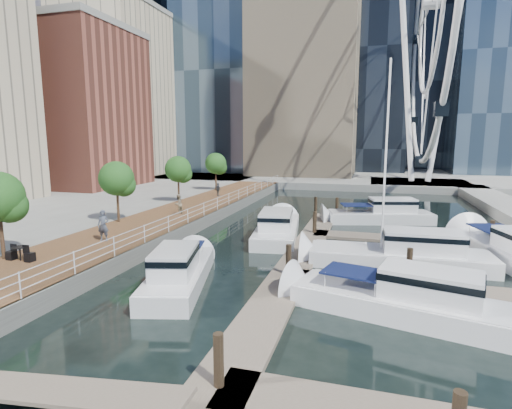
% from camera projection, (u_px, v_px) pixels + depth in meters
% --- Properties ---
extents(ground, '(520.00, 520.00, 0.00)m').
position_uv_depth(ground, '(161.00, 344.00, 14.20)').
color(ground, black).
rests_on(ground, ground).
extents(boardwalk, '(6.00, 60.00, 1.00)m').
position_uv_depth(boardwalk, '(154.00, 227.00, 30.80)').
color(boardwalk, brown).
rests_on(boardwalk, ground).
extents(seawall, '(0.25, 60.00, 1.00)m').
position_uv_depth(seawall, '(189.00, 230.00, 29.99)').
color(seawall, '#595954').
rests_on(seawall, ground).
extents(land_far, '(200.00, 114.00, 1.00)m').
position_uv_depth(land_far, '(345.00, 164.00, 110.87)').
color(land_far, gray).
rests_on(land_far, ground).
extents(pier, '(14.00, 12.00, 1.00)m').
position_uv_depth(pier, '(419.00, 185.00, 59.62)').
color(pier, gray).
rests_on(pier, ground).
extents(railing, '(0.10, 60.00, 1.05)m').
position_uv_depth(railing, '(188.00, 216.00, 29.85)').
color(railing, white).
rests_on(railing, boardwalk).
extents(floating_docks, '(16.00, 34.00, 2.60)m').
position_uv_depth(floating_docks, '(387.00, 266.00, 21.41)').
color(floating_docks, '#6D6051').
rests_on(floating_docks, ground).
extents(midrise_condos, '(19.00, 67.00, 28.00)m').
position_uv_depth(midrise_condos, '(15.00, 86.00, 46.64)').
color(midrise_condos, '#BCAD8E').
rests_on(midrise_condos, ground).
extents(ferris_wheel, '(5.80, 45.60, 47.80)m').
position_uv_depth(ferris_wheel, '(431.00, 4.00, 55.53)').
color(ferris_wheel, white).
rests_on(ferris_wheel, ground).
extents(street_trees, '(2.60, 42.60, 4.60)m').
position_uv_depth(street_trees, '(116.00, 179.00, 29.90)').
color(street_trees, '#3F2B1C').
rests_on(street_trees, ground).
extents(yacht_foreground, '(10.02, 4.88, 2.15)m').
position_uv_depth(yacht_foreground, '(400.00, 316.00, 16.46)').
color(yacht_foreground, silver).
rests_on(yacht_foreground, ground).
extents(pedestrian_near, '(0.77, 0.58, 1.93)m').
position_uv_depth(pedestrian_near, '(103.00, 225.00, 24.52)').
color(pedestrian_near, '#464E5D').
rests_on(pedestrian_near, boardwalk).
extents(pedestrian_mid, '(0.79, 0.93, 1.66)m').
position_uv_depth(pedestrian_mid, '(178.00, 204.00, 33.49)').
color(pedestrian_mid, gray).
rests_on(pedestrian_mid, boardwalk).
extents(pedestrian_far, '(0.92, 0.76, 1.47)m').
position_uv_depth(pedestrian_far, '(218.00, 189.00, 44.21)').
color(pedestrian_far, '#343A42').
rests_on(pedestrian_far, boardwalk).
extents(moored_yachts, '(22.84, 35.76, 11.50)m').
position_uv_depth(moored_yachts, '(388.00, 265.00, 23.11)').
color(moored_yachts, white).
rests_on(moored_yachts, ground).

